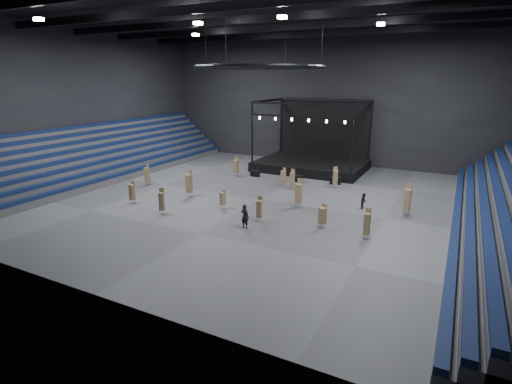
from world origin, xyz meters
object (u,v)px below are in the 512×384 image
at_px(man_center, 245,216).
at_px(chair_stack_10, 335,177).
at_px(chair_stack_7, 223,198).
at_px(chair_stack_8, 323,215).
at_px(flight_case_mid, 297,179).
at_px(chair_stack_11, 299,193).
at_px(chair_stack_6, 189,183).
at_px(chair_stack_12, 407,199).
at_px(flight_case_left, 255,173).
at_px(chair_stack_9, 132,192).
at_px(chair_stack_13, 236,166).
at_px(chair_stack_2, 367,224).
at_px(crew_member, 364,201).
at_px(chair_stack_5, 292,179).
at_px(chair_stack_0, 162,201).
at_px(chair_stack_4, 147,175).
at_px(flight_case_right, 336,181).
at_px(chair_stack_3, 259,209).
at_px(chair_stack_1, 283,177).
at_px(stage, 313,158).

bearing_deg(man_center, chair_stack_10, -91.28).
bearing_deg(chair_stack_7, chair_stack_8, 15.72).
height_order(flight_case_mid, chair_stack_11, chair_stack_11).
xyz_separation_m(chair_stack_6, chair_stack_12, (20.98, 4.62, -0.00)).
relative_size(flight_case_left, chair_stack_9, 0.50).
height_order(chair_stack_10, chair_stack_12, chair_stack_12).
bearing_deg(chair_stack_13, man_center, -55.55).
height_order(chair_stack_7, chair_stack_13, chair_stack_13).
xyz_separation_m(flight_case_left, chair_stack_7, (3.15, -12.74, 0.62)).
xyz_separation_m(chair_stack_2, crew_member, (-1.89, 7.46, -0.51)).
distance_m(flight_case_mid, chair_stack_6, 13.52).
xyz_separation_m(chair_stack_8, crew_member, (1.87, 6.82, -0.39)).
distance_m(flight_case_mid, chair_stack_12, 14.71).
relative_size(flight_case_left, chair_stack_2, 0.46).
bearing_deg(chair_stack_5, chair_stack_0, -124.03).
bearing_deg(man_center, chair_stack_4, -12.53).
xyz_separation_m(chair_stack_4, chair_stack_13, (6.84, 8.62, 0.01)).
relative_size(chair_stack_4, chair_stack_9, 1.10).
height_order(chair_stack_8, crew_member, chair_stack_8).
bearing_deg(chair_stack_2, chair_stack_0, -170.61).
distance_m(chair_stack_8, chair_stack_13, 19.80).
relative_size(flight_case_left, chair_stack_8, 0.54).
xyz_separation_m(flight_case_right, chair_stack_13, (-12.32, -1.97, 0.87)).
xyz_separation_m(flight_case_mid, chair_stack_3, (2.12, -14.27, 0.76)).
height_order(chair_stack_0, chair_stack_9, chair_stack_0).
relative_size(chair_stack_13, crew_member, 1.65).
height_order(chair_stack_1, chair_stack_8, chair_stack_1).
bearing_deg(chair_stack_11, crew_member, 28.42).
relative_size(chair_stack_4, chair_stack_8, 1.19).
distance_m(flight_case_right, chair_stack_1, 6.35).
relative_size(flight_case_right, chair_stack_7, 0.69).
distance_m(flight_case_left, chair_stack_6, 11.33).
bearing_deg(chair_stack_11, flight_case_left, 137.86).
xyz_separation_m(chair_stack_0, chair_stack_6, (-1.07, 5.59, 0.22)).
distance_m(stage, chair_stack_5, 11.32).
relative_size(flight_case_mid, chair_stack_6, 0.42).
bearing_deg(man_center, flight_case_mid, -74.31).
bearing_deg(chair_stack_0, chair_stack_8, -9.33).
relative_size(chair_stack_10, chair_stack_11, 0.84).
bearing_deg(flight_case_mid, man_center, -83.76).
relative_size(flight_case_right, chair_stack_5, 0.55).
height_order(chair_stack_6, chair_stack_8, chair_stack_6).
distance_m(chair_stack_2, chair_stack_12, 7.81).
relative_size(flight_case_right, man_center, 0.62).
bearing_deg(flight_case_mid, chair_stack_8, -60.67).
bearing_deg(stage, flight_case_right, -52.21).
distance_m(flight_case_left, chair_stack_11, 13.40).
height_order(chair_stack_7, chair_stack_12, chair_stack_12).
bearing_deg(chair_stack_0, chair_stack_3, -7.54).
relative_size(chair_stack_1, chair_stack_10, 0.92).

